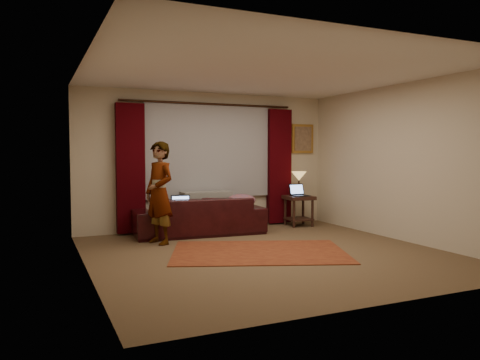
{
  "coord_description": "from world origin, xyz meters",
  "views": [
    {
      "loc": [
        -3.09,
        -5.97,
        1.47
      ],
      "look_at": [
        0.1,
        1.2,
        1.0
      ],
      "focal_mm": 35.0,
      "sensor_mm": 36.0,
      "label": 1
    }
  ],
  "objects_px": {
    "laptop_table": "(300,190)",
    "person": "(159,193)",
    "sofa": "(199,208)",
    "end_table": "(299,211)",
    "tiffany_lamp": "(299,183)",
    "laptop_sofa": "(182,203)"
  },
  "relations": [
    {
      "from": "laptop_table",
      "to": "person",
      "type": "xyz_separation_m",
      "value": [
        -2.97,
        -0.6,
        0.1
      ]
    },
    {
      "from": "person",
      "to": "sofa",
      "type": "bearing_deg",
      "value": 101.58
    },
    {
      "from": "laptop_table",
      "to": "person",
      "type": "relative_size",
      "value": 0.22
    },
    {
      "from": "sofa",
      "to": "end_table",
      "type": "distance_m",
      "value": 2.13
    },
    {
      "from": "sofa",
      "to": "laptop_table",
      "type": "xyz_separation_m",
      "value": [
        2.11,
        0.03,
        0.26
      ]
    },
    {
      "from": "end_table",
      "to": "person",
      "type": "relative_size",
      "value": 0.37
    },
    {
      "from": "person",
      "to": "laptop_table",
      "type": "bearing_deg",
      "value": 79.44
    },
    {
      "from": "end_table",
      "to": "sofa",
      "type": "bearing_deg",
      "value": -177.45
    },
    {
      "from": "end_table",
      "to": "tiffany_lamp",
      "type": "relative_size",
      "value": 1.26
    },
    {
      "from": "laptop_sofa",
      "to": "person",
      "type": "distance_m",
      "value": 0.75
    },
    {
      "from": "laptop_sofa",
      "to": "end_table",
      "type": "bearing_deg",
      "value": 12.47
    },
    {
      "from": "end_table",
      "to": "laptop_table",
      "type": "distance_m",
      "value": 0.43
    },
    {
      "from": "laptop_sofa",
      "to": "person",
      "type": "height_order",
      "value": "person"
    },
    {
      "from": "sofa",
      "to": "tiffany_lamp",
      "type": "bearing_deg",
      "value": -171.4
    },
    {
      "from": "laptop_table",
      "to": "tiffany_lamp",
      "type": "bearing_deg",
      "value": 61.85
    },
    {
      "from": "tiffany_lamp",
      "to": "person",
      "type": "bearing_deg",
      "value": -165.85
    },
    {
      "from": "sofa",
      "to": "person",
      "type": "bearing_deg",
      "value": 37.08
    },
    {
      "from": "sofa",
      "to": "end_table",
      "type": "relative_size",
      "value": 3.82
    },
    {
      "from": "laptop_sofa",
      "to": "tiffany_lamp",
      "type": "xyz_separation_m",
      "value": [
        2.53,
        0.28,
        0.25
      ]
    },
    {
      "from": "laptop_sofa",
      "to": "person",
      "type": "bearing_deg",
      "value": -128.21
    },
    {
      "from": "sofa",
      "to": "tiffany_lamp",
      "type": "xyz_separation_m",
      "value": [
        2.18,
        0.2,
        0.38
      ]
    },
    {
      "from": "end_table",
      "to": "person",
      "type": "distance_m",
      "value": 3.1
    }
  ]
}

